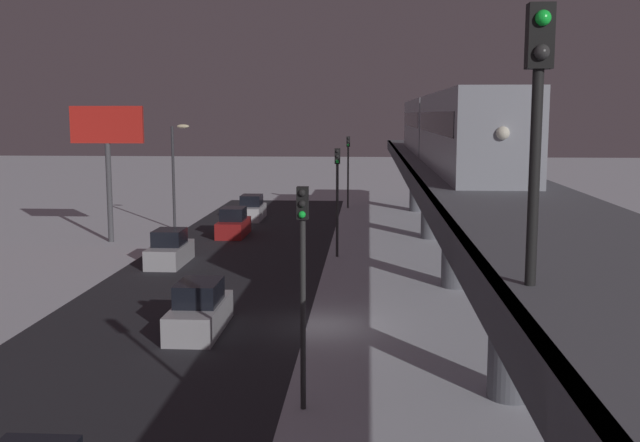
{
  "coord_description": "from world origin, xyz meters",
  "views": [
    {
      "loc": [
        -1.96,
        29.25,
        8.39
      ],
      "look_at": [
        0.79,
        -13.64,
        2.29
      ],
      "focal_mm": 42.45,
      "sensor_mm": 36.0,
      "label": 1
    }
  ],
  "objects_px": {
    "commercial_billboard": "(107,138)",
    "sedan_silver_2": "(199,311)",
    "rail_signal": "(538,96)",
    "sedan_red": "(233,224)",
    "sedan_white": "(252,209)",
    "sedan_silver": "(170,250)",
    "traffic_light_mid": "(337,186)",
    "traffic_light_near": "(303,265)",
    "traffic_light_far": "(348,161)",
    "subway_train": "(445,126)"
  },
  "relations": [
    {
      "from": "rail_signal",
      "to": "sedan_silver_2",
      "type": "bearing_deg",
      "value": -62.8
    },
    {
      "from": "sedan_red",
      "to": "traffic_light_far",
      "type": "distance_m",
      "value": 18.14
    },
    {
      "from": "rail_signal",
      "to": "sedan_white",
      "type": "height_order",
      "value": "rail_signal"
    },
    {
      "from": "traffic_light_near",
      "to": "commercial_billboard",
      "type": "distance_m",
      "value": 31.72
    },
    {
      "from": "traffic_light_near",
      "to": "traffic_light_far",
      "type": "bearing_deg",
      "value": -90.0
    },
    {
      "from": "rail_signal",
      "to": "sedan_white",
      "type": "relative_size",
      "value": 0.9
    },
    {
      "from": "traffic_light_near",
      "to": "traffic_light_far",
      "type": "xyz_separation_m",
      "value": [
        0.0,
        -46.85,
        0.0
      ]
    },
    {
      "from": "traffic_light_mid",
      "to": "sedan_white",
      "type": "bearing_deg",
      "value": -64.21
    },
    {
      "from": "traffic_light_far",
      "to": "sedan_silver_2",
      "type": "bearing_deg",
      "value": 83.18
    },
    {
      "from": "sedan_red",
      "to": "rail_signal",
      "type": "bearing_deg",
      "value": 106.13
    },
    {
      "from": "traffic_light_mid",
      "to": "commercial_billboard",
      "type": "bearing_deg",
      "value": -15.87
    },
    {
      "from": "sedan_white",
      "to": "rail_signal",
      "type": "bearing_deg",
      "value": 103.5
    },
    {
      "from": "sedan_red",
      "to": "traffic_light_near",
      "type": "height_order",
      "value": "traffic_light_near"
    },
    {
      "from": "traffic_light_mid",
      "to": "commercial_billboard",
      "type": "xyz_separation_m",
      "value": [
        15.16,
        -4.31,
        2.63
      ]
    },
    {
      "from": "sedan_silver",
      "to": "sedan_white",
      "type": "xyz_separation_m",
      "value": [
        -1.8,
        -18.41,
        0.0
      ]
    },
    {
      "from": "commercial_billboard",
      "to": "traffic_light_near",
      "type": "bearing_deg",
      "value": 118.66
    },
    {
      "from": "rail_signal",
      "to": "traffic_light_mid",
      "type": "xyz_separation_m",
      "value": [
        4.18,
        -33.12,
        -4.44
      ]
    },
    {
      "from": "rail_signal",
      "to": "traffic_light_far",
      "type": "xyz_separation_m",
      "value": [
        4.18,
        -56.55,
        -4.44
      ]
    },
    {
      "from": "rail_signal",
      "to": "sedan_red",
      "type": "xyz_separation_m",
      "value": [
        11.68,
        -40.38,
        -7.84
      ]
    },
    {
      "from": "sedan_red",
      "to": "sedan_silver",
      "type": "bearing_deg",
      "value": 79.94
    },
    {
      "from": "traffic_light_mid",
      "to": "rail_signal",
      "type": "bearing_deg",
      "value": 97.19
    },
    {
      "from": "sedan_silver",
      "to": "traffic_light_mid",
      "type": "bearing_deg",
      "value": -162.76
    },
    {
      "from": "traffic_light_mid",
      "to": "commercial_billboard",
      "type": "distance_m",
      "value": 15.98
    },
    {
      "from": "sedan_red",
      "to": "traffic_light_near",
      "type": "xyz_separation_m",
      "value": [
        -7.5,
        30.68,
        3.4
      ]
    },
    {
      "from": "sedan_silver",
      "to": "traffic_light_far",
      "type": "bearing_deg",
      "value": -109.47
    },
    {
      "from": "rail_signal",
      "to": "sedan_silver",
      "type": "distance_m",
      "value": 34.02
    },
    {
      "from": "sedan_white",
      "to": "sedan_silver_2",
      "type": "relative_size",
      "value": 0.95
    },
    {
      "from": "sedan_white",
      "to": "commercial_billboard",
      "type": "bearing_deg",
      "value": 55.67
    },
    {
      "from": "traffic_light_near",
      "to": "sedan_silver_2",
      "type": "bearing_deg",
      "value": -58.16
    },
    {
      "from": "sedan_silver_2",
      "to": "traffic_light_near",
      "type": "bearing_deg",
      "value": -58.16
    },
    {
      "from": "traffic_light_far",
      "to": "traffic_light_mid",
      "type": "bearing_deg",
      "value": 90.0
    },
    {
      "from": "sedan_silver",
      "to": "traffic_light_mid",
      "type": "distance_m",
      "value": 10.31
    },
    {
      "from": "commercial_billboard",
      "to": "sedan_silver_2",
      "type": "bearing_deg",
      "value": 117.41
    },
    {
      "from": "subway_train",
      "to": "sedan_red",
      "type": "bearing_deg",
      "value": -31.33
    },
    {
      "from": "sedan_silver",
      "to": "sedan_white",
      "type": "relative_size",
      "value": 0.99
    },
    {
      "from": "sedan_silver",
      "to": "sedan_red",
      "type": "relative_size",
      "value": 1.01
    },
    {
      "from": "sedan_white",
      "to": "commercial_billboard",
      "type": "distance_m",
      "value": 14.86
    },
    {
      "from": "rail_signal",
      "to": "sedan_red",
      "type": "relative_size",
      "value": 0.92
    },
    {
      "from": "rail_signal",
      "to": "sedan_red",
      "type": "distance_m",
      "value": 42.76
    },
    {
      "from": "subway_train",
      "to": "sedan_white",
      "type": "bearing_deg",
      "value": -50.58
    },
    {
      "from": "sedan_silver_2",
      "to": "sedan_white",
      "type": "bearing_deg",
      "value": 95.1
    },
    {
      "from": "sedan_silver",
      "to": "commercial_billboard",
      "type": "xyz_separation_m",
      "value": [
        5.86,
        -7.2,
        6.03
      ]
    },
    {
      "from": "sedan_red",
      "to": "sedan_silver_2",
      "type": "distance_m",
      "value": 23.28
    },
    {
      "from": "subway_train",
      "to": "sedan_silver",
      "type": "distance_m",
      "value": 16.98
    },
    {
      "from": "sedan_red",
      "to": "traffic_light_mid",
      "type": "xyz_separation_m",
      "value": [
        -7.5,
        7.26,
        3.4
      ]
    },
    {
      "from": "rail_signal",
      "to": "sedan_silver",
      "type": "height_order",
      "value": "rail_signal"
    },
    {
      "from": "sedan_silver",
      "to": "sedan_red",
      "type": "distance_m",
      "value": 10.3
    },
    {
      "from": "rail_signal",
      "to": "sedan_silver",
      "type": "xyz_separation_m",
      "value": [
        13.48,
        -30.24,
        -7.84
      ]
    },
    {
      "from": "sedan_silver",
      "to": "traffic_light_mid",
      "type": "xyz_separation_m",
      "value": [
        -9.3,
        -2.89,
        3.4
      ]
    },
    {
      "from": "rail_signal",
      "to": "traffic_light_near",
      "type": "height_order",
      "value": "rail_signal"
    }
  ]
}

